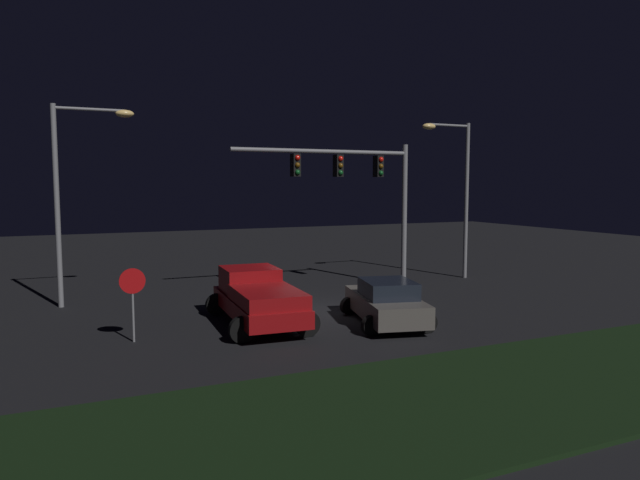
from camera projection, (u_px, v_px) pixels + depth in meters
name	position (u px, v px, depth m)	size (l,w,h in m)	color
ground_plane	(310.00, 311.00, 21.81)	(80.00, 80.00, 0.00)	black
grass_median	(484.00, 394.00, 13.05)	(27.14, 5.90, 0.10)	black
pickup_truck	(257.00, 295.00, 19.68)	(3.11, 5.52, 1.80)	maroon
car_sedan	(386.00, 302.00, 19.78)	(3.15, 4.70, 1.51)	#514C47
traffic_signal_gantry	(358.00, 180.00, 25.81)	(8.32, 0.56, 6.50)	slate
street_lamp_left	(74.00, 178.00, 22.33)	(3.00, 0.44, 7.70)	slate
street_lamp_right	(457.00, 180.00, 28.96)	(2.77, 0.44, 7.71)	slate
stop_sign	(133.00, 291.00, 17.39)	(0.76, 0.08, 2.23)	slate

